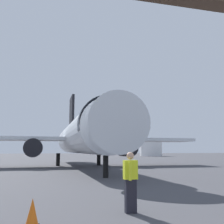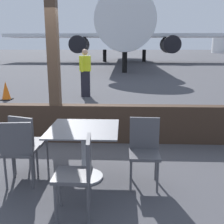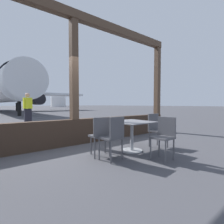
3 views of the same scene
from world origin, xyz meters
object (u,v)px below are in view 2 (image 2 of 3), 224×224
object	(u,v)px
airplane	(125,32)
ground_crew_worker	(85,72)
traffic_cone	(6,91)
cafe_chair_window_left	(26,139)
cafe_chair_window_right	(144,146)
cafe_chair_aisle_right	(19,148)
dining_table	(84,145)
cafe_chair_aisle_left	(80,169)

from	to	relation	value
airplane	ground_crew_worker	distance (m)	21.27
traffic_cone	cafe_chair_window_left	bearing A→B (deg)	-64.20
cafe_chair_window_right	ground_crew_worker	world-z (taller)	ground_crew_worker
cafe_chair_window_right	cafe_chair_aisle_right	bearing A→B (deg)	-174.24
cafe_chair_window_right	traffic_cone	xyz separation A→B (m)	(-4.40, 5.85, -0.22)
cafe_chair_window_left	airplane	distance (m)	27.64
cafe_chair_window_left	ground_crew_worker	world-z (taller)	ground_crew_worker
cafe_chair_window_left	airplane	size ratio (longest dim) A/B	0.03
cafe_chair_window_right	airplane	bearing A→B (deg)	90.46
dining_table	cafe_chair_aisle_right	bearing A→B (deg)	-161.56
cafe_chair_aisle_left	traffic_cone	xyz separation A→B (m)	(-3.65, 6.61, -0.23)
dining_table	ground_crew_worker	size ratio (longest dim) A/B	0.55
ground_crew_worker	airplane	bearing A→B (deg)	86.01
cafe_chair_aisle_right	ground_crew_worker	world-z (taller)	ground_crew_worker
dining_table	cafe_chair_aisle_left	distance (m)	0.87
airplane	cafe_chair_window_right	bearing A→B (deg)	-89.54
dining_table	ground_crew_worker	bearing A→B (deg)	97.59
cafe_chair_aisle_right	dining_table	bearing A→B (deg)	18.44
cafe_chair_window_right	ground_crew_worker	bearing A→B (deg)	104.42
dining_table	airplane	xyz separation A→B (m)	(0.61, 27.57, 2.84)
cafe_chair_aisle_right	airplane	xyz separation A→B (m)	(1.42, 27.84, 2.78)
dining_table	cafe_chair_window_left	bearing A→B (deg)	172.40
cafe_chair_window_left	cafe_chair_aisle_left	size ratio (longest dim) A/B	0.99
cafe_chair_aisle_right	traffic_cone	distance (m)	6.62
cafe_chair_window_right	airplane	size ratio (longest dim) A/B	0.03
cafe_chair_aisle_left	dining_table	bearing A→B (deg)	95.22
cafe_chair_window_right	traffic_cone	size ratio (longest dim) A/B	1.38
dining_table	cafe_chair_window_left	size ratio (longest dim) A/B	1.08
traffic_cone	ground_crew_worker	bearing A→B (deg)	15.38
airplane	traffic_cone	size ratio (longest dim) A/B	45.71
cafe_chair_window_right	airplane	xyz separation A→B (m)	(-0.22, 27.68, 2.79)
cafe_chair_aisle_left	cafe_chair_window_left	bearing A→B (deg)	133.47
cafe_chair_aisle_right	cafe_chair_aisle_left	bearing A→B (deg)	-33.68
dining_table	airplane	size ratio (longest dim) A/B	0.03
dining_table	cafe_chair_aisle_right	world-z (taller)	cafe_chair_aisle_right
dining_table	cafe_chair_window_left	xyz separation A→B (m)	(-0.85, 0.11, 0.04)
airplane	traffic_cone	world-z (taller)	airplane
cafe_chair_aisle_right	ground_crew_worker	xyz separation A→B (m)	(-0.05, 6.76, 0.35)
cafe_chair_window_left	traffic_cone	bearing A→B (deg)	115.80
cafe_chair_window_left	traffic_cone	xyz separation A→B (m)	(-2.72, 5.63, -0.22)
cafe_chair_window_left	traffic_cone	world-z (taller)	cafe_chair_window_left
traffic_cone	cafe_chair_aisle_right	bearing A→B (deg)	-65.37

